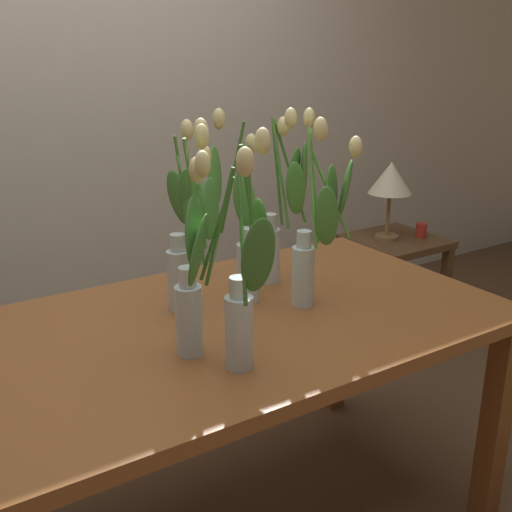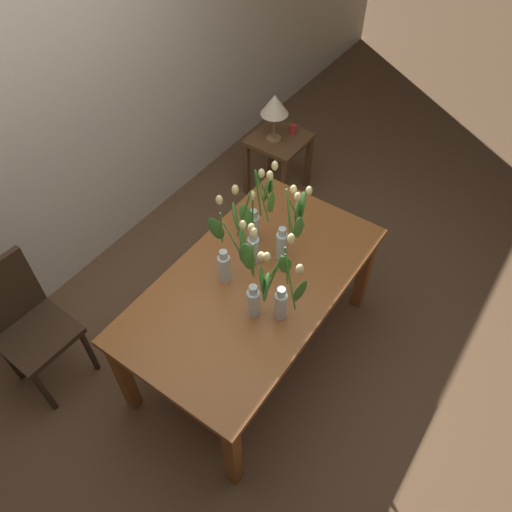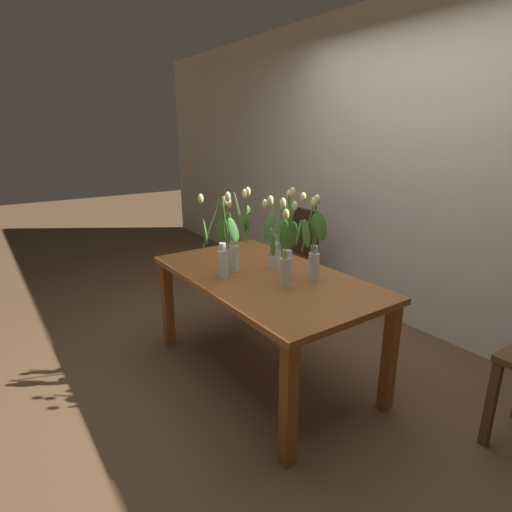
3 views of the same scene
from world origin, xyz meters
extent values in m
plane|color=brown|center=(0.00, 0.00, 0.00)|extent=(18.00, 18.00, 0.00)
cube|color=beige|center=(0.00, 1.53, 1.35)|extent=(9.00, 0.10, 2.70)
cube|color=brown|center=(0.00, 0.00, 0.72)|extent=(1.60, 0.90, 0.04)
cube|color=brown|center=(-0.74, -0.39, 0.35)|extent=(0.07, 0.07, 0.70)
cube|color=brown|center=(0.74, -0.39, 0.35)|extent=(0.07, 0.07, 0.70)
cube|color=brown|center=(-0.74, 0.39, 0.35)|extent=(0.07, 0.07, 0.70)
cube|color=brown|center=(0.74, 0.39, 0.35)|extent=(0.07, 0.07, 0.70)
cylinder|color=silver|center=(0.24, -0.03, 0.83)|extent=(0.07, 0.07, 0.18)
cylinder|color=silver|center=(0.24, -0.03, 0.94)|extent=(0.04, 0.04, 0.05)
cylinder|color=silver|center=(0.24, -0.03, 0.80)|extent=(0.06, 0.06, 0.11)
cylinder|color=#56933D|center=(0.23, -0.08, 1.11)|extent=(0.03, 0.09, 0.32)
ellipsoid|color=#F4E093|center=(0.22, -0.12, 1.27)|extent=(0.04, 0.04, 0.06)
ellipsoid|color=#427F33|center=(0.24, -0.12, 1.04)|extent=(0.09, 0.05, 0.18)
cylinder|color=#56933D|center=(0.30, -0.07, 1.08)|extent=(0.10, 0.08, 0.25)
ellipsoid|color=#F4E093|center=(0.35, -0.11, 1.21)|extent=(0.04, 0.04, 0.06)
ellipsoid|color=#427F33|center=(0.35, -0.08, 1.09)|extent=(0.10, 0.07, 0.18)
cylinder|color=#56933D|center=(0.25, -0.05, 1.10)|extent=(0.02, 0.04, 0.32)
ellipsoid|color=#F4E093|center=(0.26, -0.07, 1.26)|extent=(0.04, 0.04, 0.06)
ellipsoid|color=#427F33|center=(0.30, -0.08, 1.08)|extent=(0.08, 0.05, 0.17)
cylinder|color=silver|center=(0.12, 0.09, 0.83)|extent=(0.07, 0.07, 0.18)
cylinder|color=silver|center=(0.12, 0.09, 0.94)|extent=(0.04, 0.04, 0.05)
cylinder|color=silver|center=(0.12, 0.09, 0.80)|extent=(0.06, 0.06, 0.11)
cylinder|color=#3D752D|center=(0.14, 0.10, 1.07)|extent=(0.03, 0.03, 0.27)
ellipsoid|color=#F4E093|center=(0.15, 0.11, 1.21)|extent=(0.04, 0.04, 0.06)
ellipsoid|color=#4C8E38|center=(0.15, 0.15, 1.03)|extent=(0.07, 0.11, 0.18)
cylinder|color=#3D752D|center=(0.09, 0.13, 1.11)|extent=(0.05, 0.07, 0.33)
ellipsoid|color=#F4E093|center=(0.07, 0.16, 1.28)|extent=(0.04, 0.04, 0.06)
ellipsoid|color=#4C8E38|center=(0.05, 0.15, 1.12)|extent=(0.08, 0.09, 0.18)
cylinder|color=silver|center=(-0.11, -0.25, 0.83)|extent=(0.07, 0.07, 0.18)
cylinder|color=silver|center=(-0.11, -0.25, 0.94)|extent=(0.04, 0.04, 0.05)
cylinder|color=silver|center=(-0.11, -0.25, 0.80)|extent=(0.06, 0.06, 0.11)
cylinder|color=#3D752D|center=(-0.14, -0.31, 1.10)|extent=(0.05, 0.11, 0.30)
ellipsoid|color=#F4E093|center=(-0.16, -0.37, 1.26)|extent=(0.04, 0.04, 0.06)
ellipsoid|color=#427F33|center=(-0.13, -0.36, 1.06)|extent=(0.08, 0.07, 0.18)
cylinder|color=#3D752D|center=(-0.07, -0.25, 1.11)|extent=(0.07, 0.01, 0.33)
ellipsoid|color=#F4E093|center=(-0.04, -0.24, 1.27)|extent=(0.04, 0.04, 0.06)
ellipsoid|color=#427F33|center=(-0.03, -0.22, 1.06)|extent=(0.05, 0.11, 0.18)
cylinder|color=#3D752D|center=(-0.14, -0.22, 1.08)|extent=(0.06, 0.06, 0.28)
ellipsoid|color=#F4E093|center=(-0.17, -0.19, 1.23)|extent=(0.04, 0.04, 0.06)
ellipsoid|color=#427F33|center=(-0.19, -0.21, 1.04)|extent=(0.11, 0.07, 0.18)
cylinder|color=#3D752D|center=(-0.14, -0.20, 1.07)|extent=(0.06, 0.09, 0.26)
ellipsoid|color=#F4E093|center=(-0.17, -0.16, 1.21)|extent=(0.04, 0.04, 0.06)
ellipsoid|color=#427F33|center=(-0.19, -0.18, 1.07)|extent=(0.09, 0.09, 0.18)
cylinder|color=silver|center=(-0.08, 0.14, 0.83)|extent=(0.07, 0.07, 0.18)
cylinder|color=silver|center=(-0.08, 0.14, 0.94)|extent=(0.04, 0.04, 0.05)
cylinder|color=silver|center=(-0.08, 0.14, 0.80)|extent=(0.06, 0.06, 0.11)
cylinder|color=#56933D|center=(-0.06, 0.08, 1.07)|extent=(0.04, 0.10, 0.25)
ellipsoid|color=#F4E093|center=(-0.04, 0.03, 1.20)|extent=(0.04, 0.04, 0.06)
ellipsoid|color=#427F33|center=(-0.02, 0.05, 1.05)|extent=(0.10, 0.08, 0.18)
cylinder|color=#56933D|center=(-0.04, 0.17, 1.10)|extent=(0.07, 0.06, 0.30)
ellipsoid|color=#F4E093|center=(-0.01, 0.20, 1.25)|extent=(0.04, 0.04, 0.06)
ellipsoid|color=#427F33|center=(-0.03, 0.22, 1.05)|extent=(0.09, 0.10, 0.18)
cylinder|color=silver|center=(-0.18, -0.13, 0.83)|extent=(0.07, 0.07, 0.18)
cylinder|color=silver|center=(-0.18, -0.13, 0.94)|extent=(0.04, 0.04, 0.05)
cylinder|color=silver|center=(-0.18, -0.13, 0.80)|extent=(0.06, 0.06, 0.11)
cylinder|color=#56933D|center=(-0.14, -0.09, 1.11)|extent=(0.08, 0.07, 0.33)
ellipsoid|color=#F4E093|center=(-0.10, -0.06, 1.28)|extent=(0.04, 0.04, 0.06)
ellipsoid|color=#427F33|center=(-0.12, -0.04, 1.10)|extent=(0.08, 0.07, 0.18)
cylinder|color=#56933D|center=(-0.14, -0.10, 1.10)|extent=(0.07, 0.05, 0.32)
ellipsoid|color=#F4E093|center=(-0.11, -0.08, 1.27)|extent=(0.04, 0.04, 0.06)
ellipsoid|color=#427F33|center=(-0.12, -0.06, 1.09)|extent=(0.06, 0.11, 0.18)
cylinder|color=silver|center=(0.27, 0.19, 0.83)|extent=(0.07, 0.07, 0.18)
cylinder|color=silver|center=(0.27, 0.19, 0.94)|extent=(0.04, 0.04, 0.05)
cylinder|color=silver|center=(0.27, 0.19, 0.80)|extent=(0.06, 0.06, 0.11)
cylinder|color=#478433|center=(0.31, 0.14, 1.11)|extent=(0.08, 0.08, 0.32)
ellipsoid|color=#F4E093|center=(0.35, 0.11, 1.27)|extent=(0.04, 0.04, 0.06)
ellipsoid|color=#4C8E38|center=(0.36, 0.14, 1.11)|extent=(0.08, 0.08, 0.18)
cylinder|color=#478433|center=(0.27, 0.13, 1.11)|extent=(0.01, 0.10, 0.33)
ellipsoid|color=#F4E093|center=(0.27, 0.08, 1.28)|extent=(0.04, 0.04, 0.06)
ellipsoid|color=#4C8E38|center=(0.29, 0.09, 1.07)|extent=(0.10, 0.03, 0.18)
cylinder|color=#478433|center=(0.28, 0.16, 1.09)|extent=(0.02, 0.04, 0.31)
ellipsoid|color=#F4E093|center=(0.29, 0.15, 1.25)|extent=(0.04, 0.04, 0.06)
ellipsoid|color=#4C8E38|center=(0.32, 0.14, 1.10)|extent=(0.08, 0.07, 0.17)
cube|color=#382619|center=(-0.87, 0.93, 0.45)|extent=(0.41, 0.41, 0.04)
cylinder|color=#382619|center=(-0.71, 0.76, 0.21)|extent=(0.04, 0.04, 0.43)
cylinder|color=#382619|center=(-1.05, 0.77, 0.21)|extent=(0.04, 0.04, 0.43)
cylinder|color=#382619|center=(-0.70, 1.10, 0.21)|extent=(0.04, 0.04, 0.43)
cylinder|color=#382619|center=(-1.04, 1.11, 0.21)|extent=(0.04, 0.04, 0.43)
cube|color=#382619|center=(-0.87, 1.11, 0.70)|extent=(0.40, 0.05, 0.46)
cube|color=brown|center=(1.26, 0.58, 0.26)|extent=(0.04, 0.04, 0.51)
camera|label=1|loc=(-0.77, -1.36, 1.45)|focal=42.18mm
camera|label=2|loc=(-1.39, -0.99, 2.91)|focal=34.36mm
camera|label=3|loc=(2.05, -1.50, 1.65)|focal=28.57mm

